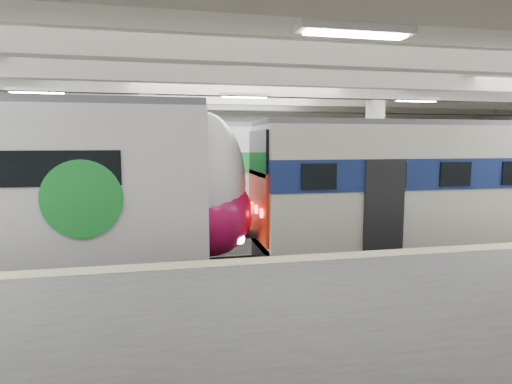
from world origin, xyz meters
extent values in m
cube|color=black|center=(0.00, 0.00, -0.05)|extent=(36.00, 24.00, 0.10)
cube|color=silver|center=(0.00, 0.00, 5.55)|extent=(36.00, 24.00, 0.20)
cube|color=beige|center=(0.00, 10.00, 2.75)|extent=(30.00, 0.10, 5.50)
cube|color=#4D4D50|center=(0.00, -6.50, 0.55)|extent=(30.00, 7.00, 1.10)
cube|color=beige|center=(0.00, -3.25, 1.11)|extent=(30.00, 0.50, 0.02)
cube|color=beige|center=(-3.00, 3.00, 2.75)|extent=(0.50, 0.50, 5.50)
cube|color=beige|center=(5.00, 3.00, 2.75)|extent=(0.50, 0.50, 5.50)
cube|color=beige|center=(0.00, 0.00, 5.25)|extent=(30.00, 18.00, 0.50)
cube|color=#59544C|center=(0.00, 0.00, 0.08)|extent=(30.00, 1.52, 0.16)
cube|color=#59544C|center=(0.00, 5.50, 0.08)|extent=(30.00, 1.52, 0.16)
cylinder|color=black|center=(0.00, 0.00, 4.70)|extent=(30.00, 0.03, 0.03)
cylinder|color=black|center=(0.00, 5.50, 4.70)|extent=(30.00, 0.03, 0.03)
cube|color=white|center=(0.00, -2.00, 4.92)|extent=(26.00, 8.40, 0.12)
ellipsoid|color=silver|center=(-1.50, 0.00, 2.42)|extent=(2.26, 2.79, 3.75)
ellipsoid|color=#A30D43|center=(-1.38, 0.00, 1.57)|extent=(2.40, 2.85, 2.30)
cylinder|color=#198E30|center=(-4.31, -1.45, 2.22)|extent=(1.77, 0.06, 1.77)
cube|color=beige|center=(6.09, 0.00, 2.22)|extent=(12.08, 2.65, 3.44)
cube|color=navy|center=(6.09, 0.00, 2.63)|extent=(12.12, 2.71, 0.84)
cube|color=red|center=(0.01, 0.00, 1.74)|extent=(0.08, 2.25, 1.89)
cube|color=black|center=(0.01, 0.00, 3.18)|extent=(0.08, 2.12, 1.24)
cube|color=#4C4C51|center=(6.09, 0.00, 4.02)|extent=(12.08, 2.07, 0.16)
cube|color=black|center=(6.09, 0.00, 0.35)|extent=(12.08, 1.85, 0.70)
cube|color=silver|center=(-2.70, 5.50, 2.28)|extent=(13.18, 3.05, 3.55)
cube|color=#198E30|center=(-2.70, 5.50, 2.75)|extent=(13.22, 3.11, 0.75)
cube|color=#4C4C51|center=(-2.70, 5.50, 4.15)|extent=(13.16, 2.58, 0.16)
cube|color=black|center=(-2.70, 5.50, 0.30)|extent=(13.17, 2.77, 0.60)
camera|label=1|loc=(-2.51, -11.42, 3.48)|focal=30.00mm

